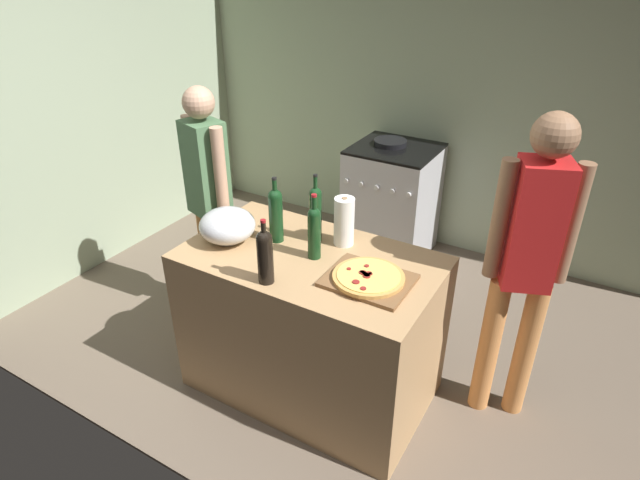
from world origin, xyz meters
The scene contains 15 objects.
ground_plane centered at (0.00, 1.29, -0.01)m, with size 4.71×3.19×0.02m, color #6B5B4C.
kitchen_wall_rear centered at (0.00, 2.64, 1.30)m, with size 4.71×0.10×2.60m, color #99A889.
kitchen_wall_left centered at (-2.10, 1.29, 1.30)m, with size 0.10×3.19×2.60m, color #99A889.
counter centered at (0.14, 0.55, 0.44)m, with size 1.33×0.77×0.89m, color tan.
cutting_board centered at (0.50, 0.50, 0.90)m, with size 0.40×0.32×0.02m, color brown.
pizza centered at (0.50, 0.49, 0.92)m, with size 0.34×0.34×0.03m.
mixing_bowl centered at (-0.32, 0.47, 0.98)m, with size 0.30×0.30×0.18m.
paper_towel_roll centered at (0.23, 0.76, 1.02)m, with size 0.11×0.11×0.27m.
wine_bottle_clear centered at (0.17, 0.56, 1.04)m, with size 0.07×0.07×0.35m.
wine_bottle_amber centered at (0.08, 0.72, 1.06)m, with size 0.07×0.07×0.38m.
wine_bottle_dark centered at (0.08, 0.26, 1.04)m, with size 0.08×0.08×0.33m.
wine_bottle_green centered at (-0.10, 0.61, 1.05)m, with size 0.08×0.08×0.37m.
stove centered at (-0.11, 2.24, 0.46)m, with size 0.64×0.63×0.96m.
person_in_stripes centered at (-0.78, 0.85, 0.92)m, with size 0.39×0.26×1.59m.
person_in_red centered at (1.13, 0.94, 0.98)m, with size 0.37×0.27×1.69m.
Camera 1 is at (1.37, -1.42, 2.29)m, focal length 29.61 mm.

